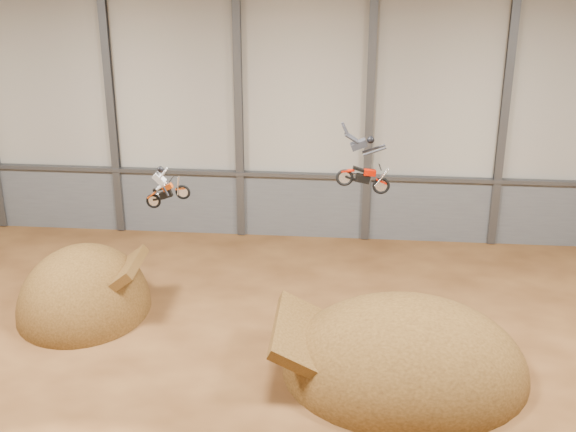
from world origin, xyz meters
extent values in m
plane|color=#512E15|center=(0.00, 0.00, 0.00)|extent=(40.00, 40.00, 0.00)
cube|color=#B1AB9D|center=(0.00, 15.00, 7.00)|extent=(40.00, 0.10, 14.00)
plane|color=black|center=(0.00, 0.00, 14.00)|extent=(40.00, 40.00, 0.00)
cube|color=slate|center=(0.00, 14.90, 1.75)|extent=(39.80, 0.18, 3.50)
cube|color=#47494F|center=(0.00, 14.75, 3.55)|extent=(39.80, 0.35, 0.20)
cube|color=#47494F|center=(-10.00, 14.80, 7.00)|extent=(0.40, 0.36, 13.90)
cube|color=#47494F|center=(-3.33, 14.80, 7.00)|extent=(0.40, 0.36, 13.90)
cube|color=#47494F|center=(3.33, 14.80, 7.00)|extent=(0.40, 0.36, 13.90)
cube|color=#47494F|center=(10.00, 14.80, 7.00)|extent=(0.40, 0.36, 13.90)
ellipsoid|color=#432A10|center=(-9.19, 5.99, 0.00)|extent=(5.84, 6.74, 5.84)
ellipsoid|color=#432A10|center=(4.89, 2.27, 0.00)|extent=(9.61, 8.50, 5.54)
camera|label=1|loc=(2.66, -24.62, 17.89)|focal=50.00mm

